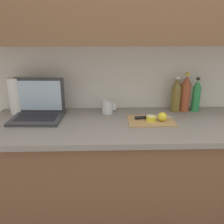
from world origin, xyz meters
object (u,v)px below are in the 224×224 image
object	(u,v)px
bottle_water_clear	(176,95)
lemon_whole_beside	(163,117)
knife	(147,117)
paper_towel_roll	(16,96)
laptop	(38,109)
cutting_board	(151,121)
measuring_cup	(108,107)
bottle_green_soda	(196,96)
bottle_oil_tall	(185,94)
lemon_half_cut	(151,118)

from	to	relation	value
bottle_water_clear	lemon_whole_beside	bearing A→B (deg)	-122.33
knife	paper_towel_roll	size ratio (longest dim) A/B	1.02
laptop	bottle_water_clear	xyz separation A→B (m)	(1.00, 0.12, 0.06)
laptop	bottle_water_clear	size ratio (longest dim) A/B	1.32
paper_towel_roll	cutting_board	bearing A→B (deg)	-12.32
lemon_whole_beside	paper_towel_roll	xyz separation A→B (m)	(-1.04, 0.23, 0.09)
knife	laptop	bearing A→B (deg)	163.85
bottle_water_clear	measuring_cup	bearing A→B (deg)	-176.12
lemon_whole_beside	bottle_green_soda	xyz separation A→B (m)	(0.30, 0.23, 0.08)
cutting_board	knife	bearing A→B (deg)	121.77
lemon_whole_beside	bottle_oil_tall	distance (m)	0.33
cutting_board	lemon_whole_beside	size ratio (longest dim) A/B	5.10
knife	lemon_half_cut	xyz separation A→B (m)	(0.02, -0.04, 0.01)
paper_towel_roll	bottle_oil_tall	bearing A→B (deg)	0.33
bottle_green_soda	bottle_water_clear	distance (m)	0.15
cutting_board	paper_towel_roll	distance (m)	0.99
bottle_green_soda	paper_towel_roll	size ratio (longest dim) A/B	0.97
laptop	bottle_oil_tall	bearing A→B (deg)	8.84
lemon_whole_beside	paper_towel_roll	size ratio (longest dim) A/B	0.23
bottle_green_soda	measuring_cup	bearing A→B (deg)	-177.00
cutting_board	paper_towel_roll	size ratio (longest dim) A/B	1.18
cutting_board	knife	distance (m)	0.04
lemon_whole_beside	measuring_cup	distance (m)	0.42
knife	bottle_water_clear	xyz separation A→B (m)	(0.25, 0.18, 0.11)
lemon_whole_beside	bottle_oil_tall	world-z (taller)	bottle_oil_tall
laptop	paper_towel_roll	bearing A→B (deg)	150.02
lemon_half_cut	paper_towel_roll	xyz separation A→B (m)	(-0.96, 0.22, 0.11)
lemon_whole_beside	bottle_water_clear	bearing A→B (deg)	57.67
laptop	measuring_cup	bearing A→B (deg)	12.53
bottle_green_soda	cutting_board	bearing A→B (deg)	-150.30
laptop	knife	xyz separation A→B (m)	(0.76, -0.06, -0.05)
knife	bottle_green_soda	bearing A→B (deg)	13.35
laptop	knife	bearing A→B (deg)	-2.37
bottle_water_clear	paper_towel_roll	world-z (taller)	bottle_water_clear
knife	paper_towel_roll	xyz separation A→B (m)	(-0.94, 0.18, 0.12)
measuring_cup	paper_towel_roll	xyz separation A→B (m)	(-0.67, 0.03, 0.09)
cutting_board	measuring_cup	world-z (taller)	measuring_cup
bottle_water_clear	paper_towel_roll	bearing A→B (deg)	-179.65
laptop	bottle_green_soda	size ratio (longest dim) A/B	1.38
laptop	lemon_half_cut	world-z (taller)	laptop
bottle_green_soda	paper_towel_roll	xyz separation A→B (m)	(-1.34, -0.01, 0.02)
bottle_green_soda	paper_towel_roll	distance (m)	1.34
laptop	cutting_board	distance (m)	0.79
lemon_half_cut	paper_towel_roll	size ratio (longest dim) A/B	0.25
paper_towel_roll	lemon_half_cut	bearing A→B (deg)	-12.98
cutting_board	paper_towel_roll	world-z (taller)	paper_towel_roll
lemon_whole_beside	bottle_water_clear	xyz separation A→B (m)	(0.15, 0.23, 0.08)
cutting_board	paper_towel_roll	bearing A→B (deg)	167.68
knife	bottle_water_clear	distance (m)	0.33
laptop	knife	size ratio (longest dim) A/B	1.31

